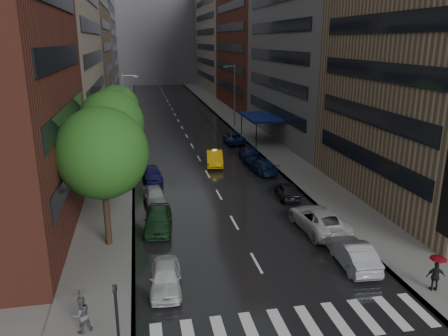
# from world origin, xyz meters

# --- Properties ---
(ground) EXTENTS (220.00, 220.00, 0.00)m
(ground) POSITION_xyz_m (0.00, 0.00, 0.00)
(ground) COLOR gray
(ground) RESTS_ON ground
(road) EXTENTS (14.00, 140.00, 0.01)m
(road) POSITION_xyz_m (0.00, 50.00, 0.01)
(road) COLOR black
(road) RESTS_ON ground
(sidewalk_left) EXTENTS (4.00, 140.00, 0.15)m
(sidewalk_left) POSITION_xyz_m (-9.00, 50.00, 0.07)
(sidewalk_left) COLOR gray
(sidewalk_left) RESTS_ON ground
(sidewalk_right) EXTENTS (4.00, 140.00, 0.15)m
(sidewalk_right) POSITION_xyz_m (9.00, 50.00, 0.07)
(sidewalk_right) COLOR gray
(sidewalk_right) RESTS_ON ground
(crosswalk) EXTENTS (13.15, 2.80, 0.01)m
(crosswalk) POSITION_xyz_m (0.20, -2.00, 0.01)
(crosswalk) COLOR silver
(crosswalk) RESTS_ON ground
(buildings_left) EXTENTS (8.00, 108.00, 38.00)m
(buildings_left) POSITION_xyz_m (-15.00, 58.79, 15.99)
(buildings_left) COLOR maroon
(buildings_left) RESTS_ON ground
(buildings_right) EXTENTS (8.05, 109.10, 36.00)m
(buildings_right) POSITION_xyz_m (15.00, 56.70, 15.03)
(buildings_right) COLOR #937A5B
(buildings_right) RESTS_ON ground
(building_far) EXTENTS (40.00, 14.00, 32.00)m
(building_far) POSITION_xyz_m (0.00, 118.00, 16.00)
(building_far) COLOR slate
(building_far) RESTS_ON ground
(tree_near) EXTENTS (5.58, 5.58, 8.90)m
(tree_near) POSITION_xyz_m (-8.60, 7.99, 6.09)
(tree_near) COLOR #382619
(tree_near) RESTS_ON ground
(tree_mid) EXTENTS (5.46, 5.46, 8.70)m
(tree_mid) POSITION_xyz_m (-8.60, 18.55, 5.95)
(tree_mid) COLOR #382619
(tree_mid) RESTS_ON ground
(tree_far) EXTENTS (4.85, 4.85, 7.73)m
(tree_far) POSITION_xyz_m (-8.60, 32.90, 5.29)
(tree_far) COLOR #382619
(tree_far) RESTS_ON ground
(taxi) EXTENTS (2.24, 4.82, 1.53)m
(taxi) POSITION_xyz_m (1.24, 25.07, 0.77)
(taxi) COLOR #DB9D0B
(taxi) RESTS_ON ground
(parked_cars_left) EXTENTS (2.28, 22.88, 1.58)m
(parked_cars_left) POSITION_xyz_m (-5.40, 11.96, 0.72)
(parked_cars_left) COLOR silver
(parked_cars_left) RESTS_ON ground
(parked_cars_right) EXTENTS (2.93, 36.66, 1.59)m
(parked_cars_right) POSITION_xyz_m (5.40, 17.63, 0.73)
(parked_cars_right) COLOR #929397
(parked_cars_right) RESTS_ON ground
(ped_black_umbrella) EXTENTS (1.04, 0.98, 2.09)m
(ped_black_umbrella) POSITION_xyz_m (-9.28, -0.76, 1.38)
(ped_black_umbrella) COLOR #545459
(ped_black_umbrella) RESTS_ON sidewalk_left
(ped_red_umbrella) EXTENTS (1.00, 0.82, 2.01)m
(ped_red_umbrella) POSITION_xyz_m (8.18, -0.82, 1.34)
(ped_red_umbrella) COLOR black
(ped_red_umbrella) RESTS_ON sidewalk_right
(traffic_light) EXTENTS (0.18, 0.15, 3.45)m
(traffic_light) POSITION_xyz_m (-7.60, -2.95, 2.23)
(traffic_light) COLOR black
(traffic_light) RESTS_ON sidewalk_left
(street_lamp_left) EXTENTS (1.74, 0.22, 9.00)m
(street_lamp_left) POSITION_xyz_m (-7.72, 30.00, 4.89)
(street_lamp_left) COLOR gray
(street_lamp_left) RESTS_ON sidewalk_left
(street_lamp_right) EXTENTS (1.74, 0.22, 9.00)m
(street_lamp_right) POSITION_xyz_m (7.72, 45.00, 4.89)
(street_lamp_right) COLOR gray
(street_lamp_right) RESTS_ON sidewalk_right
(awning) EXTENTS (4.00, 8.00, 3.12)m
(awning) POSITION_xyz_m (8.98, 35.00, 3.13)
(awning) COLOR navy
(awning) RESTS_ON sidewalk_right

